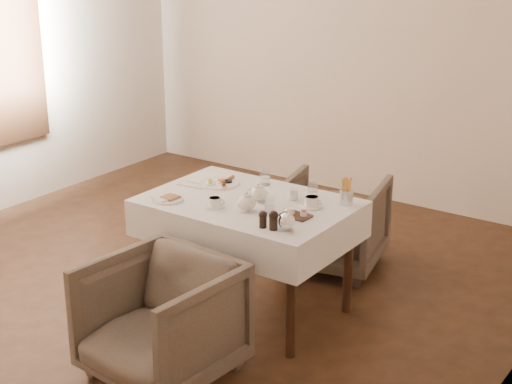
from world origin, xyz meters
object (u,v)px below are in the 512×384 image
object	(u,v)px
table	(248,218)
armchair_far	(333,222)
breakfast_plate	(220,182)
armchair_near	(161,321)
teapot_centre	(259,192)

from	to	relation	value
table	armchair_far	world-z (taller)	table
armchair_far	breakfast_plate	world-z (taller)	breakfast_plate
armchair_near	teapot_centre	bearing A→B (deg)	95.03
armchair_near	armchair_far	size ratio (longest dim) A/B	1.03
table	armchair_near	xyz separation A→B (m)	(0.06, -0.91, -0.30)
armchair_far	teapot_centre	distance (m)	1.02
armchair_near	armchair_far	bearing A→B (deg)	93.97
breakfast_plate	teapot_centre	xyz separation A→B (m)	(0.41, -0.13, 0.05)
armchair_far	breakfast_plate	xyz separation A→B (m)	(-0.44, -0.77, 0.43)
armchair_near	armchair_far	distance (m)	1.84
armchair_far	teapot_centre	bearing A→B (deg)	75.38
armchair_far	breakfast_plate	size ratio (longest dim) A/B	2.72
armchair_near	armchair_far	xyz separation A→B (m)	(0.03, 1.84, -0.01)
armchair_near	armchair_far	world-z (taller)	armchair_near
armchair_far	armchair_near	bearing A→B (deg)	76.49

